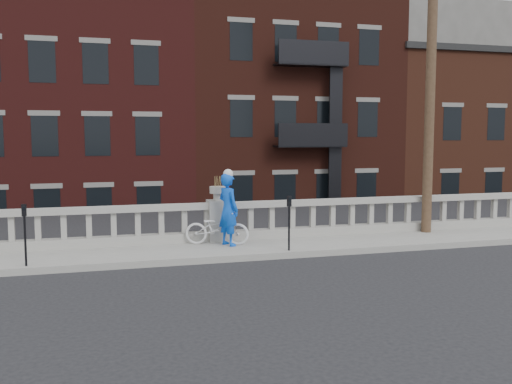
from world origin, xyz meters
TOP-DOWN VIEW (x-y plane):
  - ground at (0.00, 0.00)m, footprint 120.00×120.00m
  - sidewalk at (0.00, 3.00)m, footprint 32.00×2.20m
  - balustrade at (0.00, 3.95)m, footprint 28.00×0.34m
  - planter_pedestal at (0.00, 3.95)m, footprint 0.55×0.55m
  - lower_level at (0.56, 23.04)m, footprint 80.00×44.00m
  - utility_pole at (6.20, 3.60)m, footprint 1.60×0.28m
  - parking_meter_b at (-4.67, 2.15)m, footprint 0.10×0.09m
  - parking_meter_c at (1.40, 2.15)m, footprint 0.10×0.09m
  - bicycle at (-0.14, 3.40)m, footprint 1.76×1.14m
  - cyclist at (0.12, 3.22)m, footprint 0.69×0.81m

SIDE VIEW (x-z plane):
  - ground at x=0.00m, z-range 0.00..0.00m
  - sidewalk at x=0.00m, z-range 0.00..0.15m
  - bicycle at x=-0.14m, z-range 0.15..1.02m
  - balustrade at x=0.00m, z-range 0.13..1.16m
  - planter_pedestal at x=0.00m, z-range -0.05..1.71m
  - parking_meter_b at x=-4.67m, z-range 0.32..1.68m
  - parking_meter_c at x=1.40m, z-range 0.32..1.68m
  - cyclist at x=0.12m, z-range 0.15..2.02m
  - lower_level at x=0.56m, z-range -7.77..13.03m
  - utility_pole at x=6.20m, z-range 0.24..10.24m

